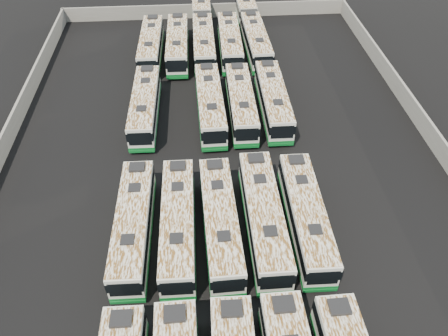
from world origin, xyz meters
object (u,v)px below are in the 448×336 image
bus_midback_right (241,102)px  bus_midback_far_right (273,100)px  bus_midback_center (210,104)px  bus_midback_far_left (145,106)px  bus_midfront_far_left (134,225)px  bus_midfront_right (263,217)px  bus_midfront_left (178,224)px  bus_back_center (203,32)px  bus_midfront_far_right (306,216)px  bus_back_far_left (151,45)px  bus_back_left (178,44)px  bus_midfront_center (220,222)px  bus_back_right (230,42)px  bus_back_far_right (252,30)px

bus_midback_right → bus_midback_far_right: size_ratio=0.99×
bus_midback_center → bus_midback_far_left: bearing=176.9°
bus_midfront_far_left → bus_midfront_right: size_ratio=0.96×
bus_midfront_left → bus_midfront_far_left: bearing=178.0°
bus_back_center → bus_midfront_far_right: bearing=-77.9°
bus_back_far_left → bus_back_left: bearing=-0.5°
bus_midfront_left → bus_midfront_far_right: 10.73m
bus_midfront_right → bus_midfront_far_right: 3.58m
bus_midfront_right → bus_back_far_left: bearing=108.7°
bus_midfront_center → bus_midback_far_right: bearing=66.1°
bus_midfront_right → bus_midfront_far_left: bearing=179.9°
bus_midback_far_left → bus_midback_center: (7.28, -0.26, 0.03)m
bus_midfront_right → bus_back_right: bus_midfront_right is taller
bus_back_far_right → bus_midfront_left: bearing=-107.5°
bus_midback_far_left → bus_midback_right: bearing=0.4°
bus_midfront_center → bus_back_right: 32.33m
bus_back_far_right → bus_midfront_right: bearing=-96.5°
bus_midfront_far_right → bus_back_far_left: 35.12m
bus_back_right → bus_midfront_far_left: bearing=-107.4°
bus_midfront_center → bus_midback_right: bearing=77.0°
bus_midback_far_right → bus_midfront_left: bearing=-120.7°
bus_midfront_far_left → bus_midback_center: (7.24, 17.06, 0.05)m
bus_midfront_right → bus_back_center: (-3.63, 35.31, -0.02)m
bus_back_far_right → bus_midback_far_left: bearing=-129.4°
bus_back_center → bus_midfront_right: bearing=-83.6°
bus_midback_far_left → bus_back_right: bus_back_right is taller
bus_midfront_center → bus_midback_right: size_ratio=1.01×
bus_midfront_left → bus_back_far_right: bearing=74.1°
bus_midfront_left → bus_back_left: 31.95m
bus_midfront_left → bus_midback_far_left: (-3.70, 17.49, 0.00)m
bus_midback_far_left → bus_back_far_right: bus_back_far_right is taller
bus_midfront_far_right → bus_midback_far_left: bus_midback_far_left is taller
bus_midback_far_right → bus_back_right: 15.00m
bus_midfront_far_left → bus_midback_far_right: size_ratio=0.99×
bus_midfront_left → bus_midfront_right: bus_midfront_right is taller
bus_midfront_far_left → bus_back_center: bus_back_center is taller
bus_midback_center → bus_midfront_right: bearing=-79.2°
bus_midback_center → bus_back_left: size_ratio=0.99×
bus_midfront_left → bus_back_far_left: size_ratio=0.99×
bus_midfront_far_left → bus_back_right: bearing=72.5°
bus_midback_far_right → bus_midback_center: bearing=-176.8°
bus_back_center → bus_back_far_right: 7.12m
bus_midfront_right → bus_midback_right: 17.19m
bus_midfront_far_right → bus_midback_right: 17.68m
bus_midback_right → bus_back_far_left: (-10.78, 14.72, 0.02)m
bus_midfront_right → bus_midback_center: 17.45m
bus_midback_right → bus_midfront_far_right: bearing=-77.5°
bus_back_left → bus_midfront_right: bearing=-76.2°
bus_back_center → bus_midfront_far_left: bearing=-100.9°
bus_midfront_far_left → bus_back_right: size_ratio=0.97×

